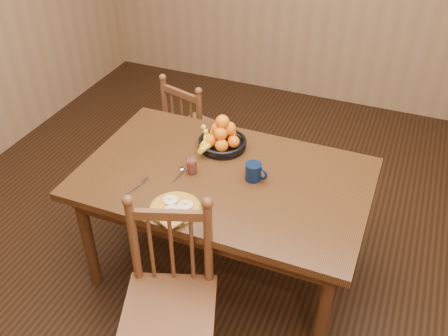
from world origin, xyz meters
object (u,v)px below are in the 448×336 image
at_px(breakfast_plate, 175,208).
at_px(coffee_mug, 254,172).
at_px(fruit_bowl, 221,138).
at_px(chair_far, 195,132).
at_px(chair_near, 170,300).
at_px(dining_table, 224,187).

xyz_separation_m(breakfast_plate, coffee_mug, (0.29, 0.40, 0.04)).
bearing_deg(fruit_bowl, chair_far, 128.74).
bearing_deg(chair_near, coffee_mug, 57.25).
distance_m(chair_far, fruit_bowl, 0.80).
bearing_deg(chair_far, chair_near, 126.19).
distance_m(breakfast_plate, fruit_bowl, 0.62).
distance_m(breakfast_plate, coffee_mug, 0.49).
relative_size(dining_table, chair_near, 1.64).
bearing_deg(fruit_bowl, breakfast_plate, -89.91).
relative_size(chair_far, breakfast_plate, 2.89).
bearing_deg(fruit_bowl, dining_table, -64.72).
xyz_separation_m(chair_far, fruit_bowl, (0.44, -0.55, 0.39)).
distance_m(coffee_mug, fruit_bowl, 0.37).
relative_size(chair_near, coffee_mug, 7.32).
height_order(dining_table, chair_far, chair_far).
bearing_deg(dining_table, chair_far, 124.89).
bearing_deg(coffee_mug, breakfast_plate, -125.73).
xyz_separation_m(dining_table, chair_far, (-0.56, 0.80, -0.24)).
bearing_deg(coffee_mug, dining_table, -169.96).
distance_m(dining_table, chair_near, 0.72).
bearing_deg(fruit_bowl, coffee_mug, -38.30).
relative_size(breakfast_plate, coffee_mug, 2.29).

